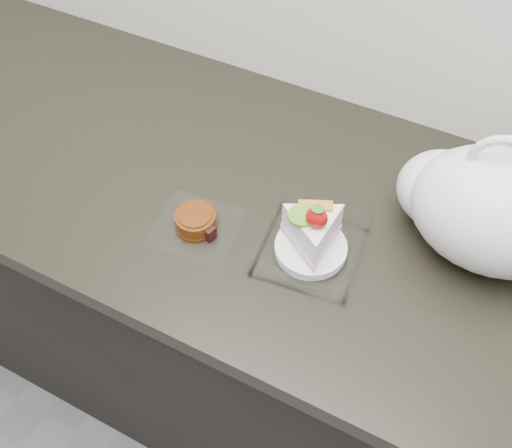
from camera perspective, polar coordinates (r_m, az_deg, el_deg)
counter at (r=1.39m, az=1.45°, el=-9.58°), size 2.04×0.64×0.90m
cake_tray at (r=0.93m, az=5.60°, el=-1.62°), size 0.18×0.18×0.13m
mooncake_wrap at (r=0.98m, az=-5.99°, el=0.17°), size 0.15×0.15×0.03m
plastic_bag at (r=0.96m, az=21.93°, el=1.66°), size 0.31×0.23×0.24m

